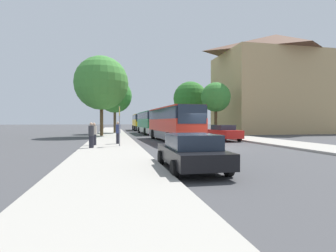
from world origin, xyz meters
TOP-DOWN VIEW (x-y plane):
  - ground_plane at (0.00, 0.00)m, footprint 300.00×300.00m
  - sidewalk_left at (-7.00, 0.00)m, footprint 4.00×120.00m
  - sidewalk_right at (7.00, 0.00)m, footprint 4.00×120.00m
  - building_right_background at (19.25, 20.82)m, footprint 18.04×11.37m
  - bus_front at (-1.31, 6.82)m, footprint 3.08×11.49m
  - bus_middle at (-1.26, 22.15)m, footprint 3.02×12.14m
  - bus_rear at (-1.26, 37.48)m, footprint 2.96×11.21m
  - parked_car_left_curb at (-3.95, -7.78)m, footprint 2.17×4.58m
  - parked_car_right_near at (3.74, 6.42)m, footprint 2.09×4.69m
  - bus_stop_sign at (-6.43, 1.16)m, footprint 0.08×0.45m
  - pedestrian_waiting_near at (-6.48, 3.24)m, footprint 0.36×0.36m
  - pedestrian_waiting_far at (-8.26, 0.32)m, footprint 0.36×0.36m
  - pedestrian_walking_back at (-8.21, 2.30)m, footprint 0.36×0.36m
  - tree_left_near at (-6.54, 23.15)m, footprint 5.16×5.16m
  - tree_left_far at (-8.19, 15.39)m, footprint 6.51×6.51m
  - tree_right_near at (7.45, 29.83)m, footprint 6.35×6.35m
  - tree_right_mid at (6.90, 16.10)m, footprint 4.00×4.00m

SIDE VIEW (x-z plane):
  - ground_plane at x=0.00m, z-range 0.00..0.00m
  - sidewalk_left at x=-7.00m, z-range 0.00..0.15m
  - sidewalk_right at x=7.00m, z-range 0.00..0.15m
  - parked_car_left_curb at x=-3.95m, z-range 0.03..1.44m
  - parked_car_right_near at x=3.74m, z-range 0.04..1.57m
  - pedestrian_walking_back at x=-8.21m, z-range 0.15..1.79m
  - pedestrian_waiting_far at x=-8.26m, z-range 0.15..1.82m
  - pedestrian_waiting_near at x=-6.48m, z-range 0.16..1.86m
  - bus_front at x=-1.31m, z-range 0.12..3.29m
  - bus_middle at x=-1.26m, z-range 0.12..3.42m
  - bus_rear at x=-1.26m, z-range 0.12..3.44m
  - bus_stop_sign at x=-6.43m, z-range 0.48..3.28m
  - tree_right_mid at x=6.90m, z-range 1.64..8.69m
  - tree_left_near at x=-6.54m, z-range 1.66..9.87m
  - tree_right_near at x=7.45m, z-range 1.57..10.79m
  - tree_left_far at x=-8.19m, z-range 1.71..11.35m
  - building_right_background at x=19.25m, z-range 0.00..16.07m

